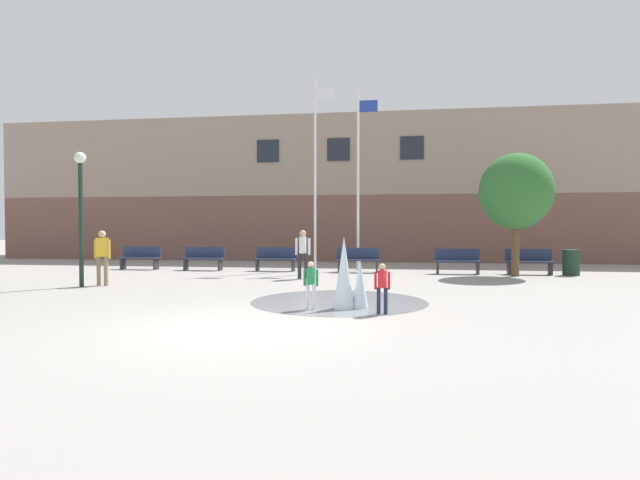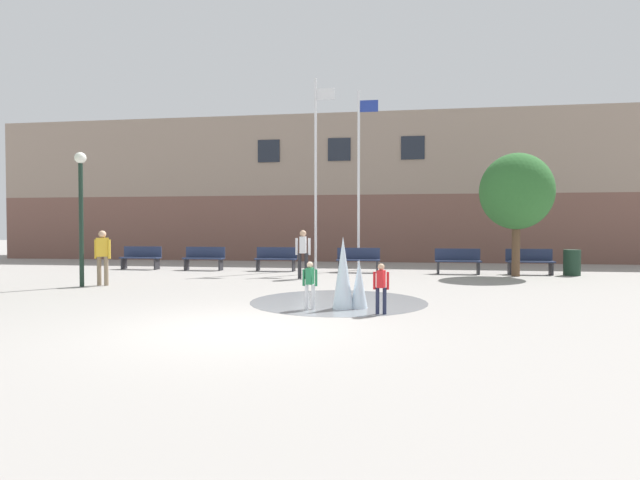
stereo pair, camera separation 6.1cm
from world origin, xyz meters
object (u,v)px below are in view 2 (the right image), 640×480
at_px(lamp_post_left_lane, 81,199).
at_px(flagpole_left, 316,168).
at_px(park_bench_near_trashcan, 458,261).
at_px(trash_can, 572,263).
at_px(park_bench_under_right_flagpole, 358,260).
at_px(street_tree_near_building, 516,192).
at_px(teen_by_trashcan, 303,250).
at_px(park_bench_center, 276,258).
at_px(child_with_pink_shirt, 310,281).
at_px(adult_near_bench, 102,253).
at_px(park_bench_far_left, 141,257).
at_px(child_running, 381,285).
at_px(park_bench_under_left_flagpole, 204,258).
at_px(park_bench_far_right, 530,261).
at_px(flagpole_right, 359,174).

bearing_deg(lamp_post_left_lane, flagpole_left, 48.81).
distance_m(park_bench_near_trashcan, trash_can, 3.86).
height_order(park_bench_under_right_flagpole, street_tree_near_building, street_tree_near_building).
bearing_deg(park_bench_near_trashcan, teen_by_trashcan, -154.79).
height_order(park_bench_center, park_bench_under_right_flagpole, same).
bearing_deg(trash_can, park_bench_under_right_flagpole, 178.99).
xyz_separation_m(park_bench_under_right_flagpole, trash_can, (7.45, -0.13, -0.03)).
relative_size(child_with_pink_shirt, teen_by_trashcan, 0.62).
relative_size(adult_near_bench, lamp_post_left_lane, 0.42).
xyz_separation_m(park_bench_near_trashcan, flagpole_left, (-5.32, 1.10, 3.53)).
bearing_deg(street_tree_near_building, park_bench_near_trashcan, 163.19).
bearing_deg(park_bench_far_left, park_bench_near_trashcan, -1.08).
bearing_deg(trash_can, child_running, -126.23).
distance_m(park_bench_under_right_flagpole, park_bench_near_trashcan, 3.59).
bearing_deg(park_bench_near_trashcan, lamp_post_left_lane, -153.74).
bearing_deg(child_running, park_bench_center, -139.75).
height_order(park_bench_near_trashcan, child_running, child_running).
xyz_separation_m(teen_by_trashcan, lamp_post_left_lane, (-5.83, -3.00, 1.56)).
relative_size(park_bench_under_right_flagpole, teen_by_trashcan, 1.01).
distance_m(park_bench_under_left_flagpole, park_bench_far_right, 12.13).
bearing_deg(flagpole_left, street_tree_near_building, -13.00).
relative_size(park_bench_under_right_flagpole, flagpole_left, 0.21).
height_order(child_with_pink_shirt, teen_by_trashcan, teen_by_trashcan).
height_order(park_bench_under_left_flagpole, child_with_pink_shirt, child_with_pink_shirt).
xyz_separation_m(park_bench_near_trashcan, adult_near_bench, (-10.61, -5.13, 0.45)).
height_order(park_bench_far_left, park_bench_under_right_flagpole, same).
relative_size(park_bench_center, park_bench_under_right_flagpole, 1.00).
relative_size(park_bench_far_left, adult_near_bench, 1.01).
xyz_separation_m(park_bench_far_left, trash_can, (16.16, -0.24, -0.03)).
bearing_deg(park_bench_under_right_flagpole, park_bench_center, 177.41).
bearing_deg(teen_by_trashcan, lamp_post_left_lane, 111.98).
height_order(park_bench_under_right_flagpole, flagpole_left, flagpole_left).
relative_size(park_bench_center, street_tree_near_building, 0.38).
relative_size(flagpole_left, lamp_post_left_lane, 1.98).
xyz_separation_m(park_bench_far_left, child_running, (9.75, -8.98, 0.10)).
relative_size(teen_by_trashcan, flagpole_right, 0.23).
xyz_separation_m(child_with_pink_shirt, child_running, (1.46, -0.36, 0.00)).
distance_m(teen_by_trashcan, adult_near_bench, 6.02).
height_order(adult_near_bench, lamp_post_left_lane, lamp_post_left_lane).
bearing_deg(teen_by_trashcan, park_bench_under_right_flagpole, -37.49).
bearing_deg(lamp_post_left_lane, adult_near_bench, 36.81).
xyz_separation_m(flagpole_left, trash_can, (9.18, -1.11, -3.56)).
height_order(child_with_pink_shirt, child_running, same).
xyz_separation_m(lamp_post_left_lane, trash_can, (14.92, 5.44, -2.04)).
height_order(park_bench_far_left, child_running, child_running).
relative_size(park_bench_under_left_flagpole, park_bench_under_right_flagpole, 1.00).
bearing_deg(park_bench_far_right, trash_can, -5.69).
distance_m(park_bench_center, adult_near_bench, 6.64).
relative_size(flagpole_right, lamp_post_left_lane, 1.84).
height_order(park_bench_center, teen_by_trashcan, teen_by_trashcan).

